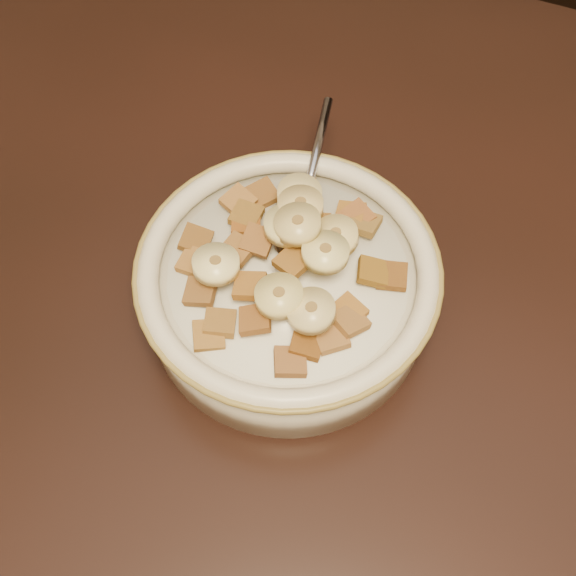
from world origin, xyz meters
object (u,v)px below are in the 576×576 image
(spoon, at_px, (298,233))
(table, at_px, (543,455))
(chair, at_px, (537,42))
(cereal_bowl, at_px, (288,292))

(spoon, bearing_deg, table, 153.56)
(chair, relative_size, cereal_bowl, 5.05)
(spoon, bearing_deg, chair, -110.33)
(chair, relative_size, spoon, 21.05)
(chair, height_order, cereal_bowl, chair)
(cereal_bowl, bearing_deg, chair, 78.58)
(cereal_bowl, relative_size, spoon, 4.17)
(table, relative_size, spoon, 29.27)
(chair, bearing_deg, cereal_bowl, -83.64)
(cereal_bowl, distance_m, spoon, 0.04)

